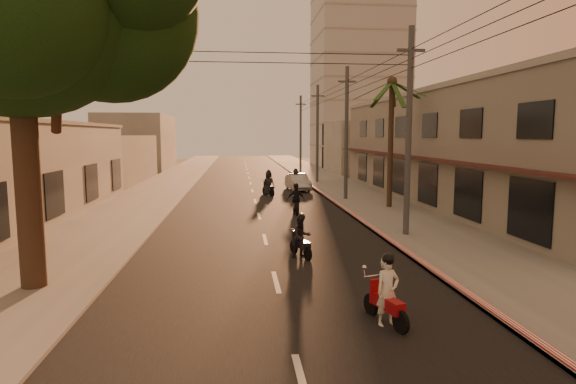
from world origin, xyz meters
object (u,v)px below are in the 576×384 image
(scooter_far_a, at_px, (269,184))
(palm_tree, at_px, (392,89))
(scooter_far_b, at_px, (296,180))
(scooter_mid_b, at_px, (296,200))
(scooter_mid_a, at_px, (301,237))
(parked_car, at_px, (298,182))
(scooter_red, at_px, (387,293))

(scooter_far_a, bearing_deg, palm_tree, -65.60)
(palm_tree, distance_m, scooter_far_b, 12.83)
(palm_tree, relative_size, scooter_mid_b, 4.51)
(scooter_mid_a, xyz_separation_m, scooter_far_a, (-0.06, 18.00, 0.13))
(scooter_mid_b, bearing_deg, parked_car, 84.04)
(scooter_far_b, bearing_deg, scooter_mid_a, -70.10)
(scooter_red, height_order, scooter_far_b, scooter_far_b)
(palm_tree, distance_m, scooter_red, 19.51)
(scooter_red, distance_m, scooter_mid_a, 6.56)
(scooter_mid_b, bearing_deg, scooter_far_b, 84.90)
(scooter_mid_b, bearing_deg, scooter_mid_a, -93.95)
(palm_tree, bearing_deg, scooter_far_a, 134.99)
(palm_tree, bearing_deg, scooter_far_b, 113.78)
(scooter_mid_b, height_order, scooter_far_b, scooter_mid_b)
(scooter_red, xyz_separation_m, scooter_far_a, (-1.23, 24.45, 0.10))
(palm_tree, height_order, scooter_red, palm_tree)
(palm_tree, distance_m, parked_car, 12.79)
(scooter_red, bearing_deg, scooter_far_b, 70.79)
(palm_tree, xyz_separation_m, scooter_far_a, (-6.90, 6.90, -6.28))
(scooter_mid_b, bearing_deg, scooter_red, -87.47)
(scooter_mid_a, distance_m, parked_car, 21.39)
(scooter_far_b, bearing_deg, palm_tree, -40.04)
(scooter_red, distance_m, scooter_mid_b, 15.99)
(scooter_red, bearing_deg, scooter_far_a, 76.09)
(scooter_mid_b, xyz_separation_m, scooter_far_b, (1.40, 11.77, 0.02))
(scooter_mid_a, height_order, scooter_far_a, scooter_far_a)
(scooter_mid_a, relative_size, scooter_far_a, 0.85)
(scooter_mid_a, bearing_deg, palm_tree, 39.43)
(scooter_mid_b, bearing_deg, palm_tree, 16.47)
(scooter_mid_a, height_order, parked_car, scooter_mid_a)
(palm_tree, relative_size, scooter_mid_a, 5.03)
(palm_tree, height_order, scooter_mid_a, palm_tree)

